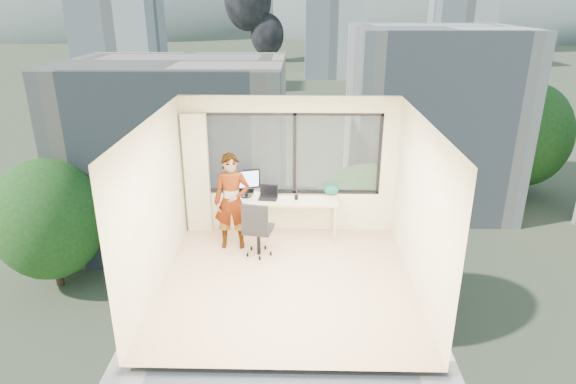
{
  "coord_description": "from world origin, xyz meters",
  "views": [
    {
      "loc": [
        0.18,
        -6.82,
        4.21
      ],
      "look_at": [
        0.0,
        1.0,
        1.15
      ],
      "focal_mm": 30.92,
      "sensor_mm": 36.0,
      "label": 1
    }
  ],
  "objects_px": {
    "chair": "(258,227)",
    "laptop": "(268,193)",
    "person": "(232,202)",
    "game_console": "(262,192)",
    "handbag": "(332,190)",
    "desk": "(289,218)",
    "monitor": "(246,183)"
  },
  "relations": [
    {
      "from": "desk",
      "to": "handbag",
      "type": "height_order",
      "value": "handbag"
    },
    {
      "from": "desk",
      "to": "monitor",
      "type": "distance_m",
      "value": 1.03
    },
    {
      "from": "game_console",
      "to": "desk",
      "type": "bearing_deg",
      "value": -29.93
    },
    {
      "from": "desk",
      "to": "laptop",
      "type": "height_order",
      "value": "laptop"
    },
    {
      "from": "game_console",
      "to": "handbag",
      "type": "distance_m",
      "value": 1.32
    },
    {
      "from": "chair",
      "to": "person",
      "type": "distance_m",
      "value": 0.67
    },
    {
      "from": "monitor",
      "to": "desk",
      "type": "bearing_deg",
      "value": -26.57
    },
    {
      "from": "monitor",
      "to": "handbag",
      "type": "xyz_separation_m",
      "value": [
        1.6,
        0.1,
        -0.16
      ]
    },
    {
      "from": "laptop",
      "to": "handbag",
      "type": "xyz_separation_m",
      "value": [
        1.19,
        0.21,
        -0.0
      ]
    },
    {
      "from": "desk",
      "to": "chair",
      "type": "xyz_separation_m",
      "value": [
        -0.51,
        -0.74,
        0.15
      ]
    },
    {
      "from": "laptop",
      "to": "chair",
      "type": "bearing_deg",
      "value": -92.8
    },
    {
      "from": "person",
      "to": "laptop",
      "type": "distance_m",
      "value": 0.75
    },
    {
      "from": "desk",
      "to": "monitor",
      "type": "xyz_separation_m",
      "value": [
        -0.8,
        0.12,
        0.64
      ]
    },
    {
      "from": "desk",
      "to": "laptop",
      "type": "relative_size",
      "value": 5.04
    },
    {
      "from": "chair",
      "to": "handbag",
      "type": "relative_size",
      "value": 3.82
    },
    {
      "from": "laptop",
      "to": "handbag",
      "type": "distance_m",
      "value": 1.2
    },
    {
      "from": "desk",
      "to": "chair",
      "type": "height_order",
      "value": "chair"
    },
    {
      "from": "laptop",
      "to": "person",
      "type": "bearing_deg",
      "value": -137.11
    },
    {
      "from": "chair",
      "to": "laptop",
      "type": "relative_size",
      "value": 2.93
    },
    {
      "from": "monitor",
      "to": "laptop",
      "type": "xyz_separation_m",
      "value": [
        0.41,
        -0.11,
        -0.16
      ]
    },
    {
      "from": "person",
      "to": "monitor",
      "type": "relative_size",
      "value": 3.26
    },
    {
      "from": "monitor",
      "to": "person",
      "type": "bearing_deg",
      "value": -127.47
    },
    {
      "from": "person",
      "to": "game_console",
      "type": "distance_m",
      "value": 0.85
    },
    {
      "from": "desk",
      "to": "game_console",
      "type": "bearing_deg",
      "value": 153.51
    },
    {
      "from": "desk",
      "to": "game_console",
      "type": "xyz_separation_m",
      "value": [
        -0.52,
        0.26,
        0.41
      ]
    },
    {
      "from": "person",
      "to": "laptop",
      "type": "bearing_deg",
      "value": 33.76
    },
    {
      "from": "desk",
      "to": "handbag",
      "type": "distance_m",
      "value": 0.96
    },
    {
      "from": "chair",
      "to": "handbag",
      "type": "height_order",
      "value": "chair"
    },
    {
      "from": "desk",
      "to": "person",
      "type": "xyz_separation_m",
      "value": [
        -0.99,
        -0.44,
        0.5
      ]
    },
    {
      "from": "chair",
      "to": "desk",
      "type": "bearing_deg",
      "value": 65.75
    },
    {
      "from": "chair",
      "to": "laptop",
      "type": "bearing_deg",
      "value": 90.75
    },
    {
      "from": "chair",
      "to": "game_console",
      "type": "bearing_deg",
      "value": 100.85
    }
  ]
}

